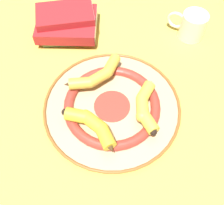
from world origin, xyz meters
TOP-DOWN VIEW (x-y plane):
  - ground_plane at (0.00, 0.00)m, footprint 2.80×2.80m
  - decorative_bowl at (-0.02, 0.03)m, footprint 0.38×0.38m
  - banana_a at (0.07, 0.01)m, footprint 0.07×0.19m
  - banana_b at (-0.09, -0.03)m, footprint 0.14×0.13m
  - banana_c at (-0.05, 0.11)m, footprint 0.18×0.08m
  - book_stack at (0.30, -0.05)m, footprint 0.25×0.25m
  - coffee_mug at (0.04, -0.36)m, footprint 0.12×0.08m

SIDE VIEW (x-z plane):
  - ground_plane at x=0.00m, z-range 0.00..0.00m
  - decorative_bowl at x=-0.02m, z-range 0.00..0.03m
  - book_stack at x=0.30m, z-range 0.00..0.08m
  - coffee_mug at x=0.04m, z-range 0.00..0.09m
  - banana_a at x=0.07m, z-range 0.03..0.06m
  - banana_b at x=-0.09m, z-range 0.03..0.07m
  - banana_c at x=-0.05m, z-range 0.03..0.07m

